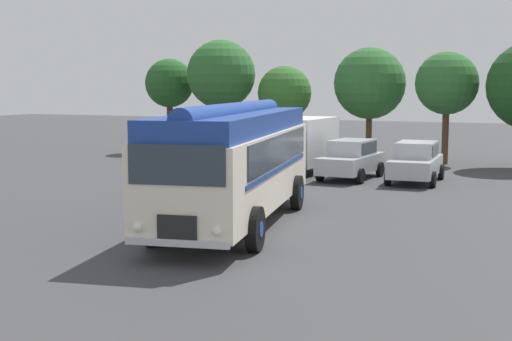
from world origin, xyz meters
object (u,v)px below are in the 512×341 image
Objects in this scene: car_near_left at (351,159)px; box_van at (297,144)px; car_mid_left at (416,162)px; vintage_bus at (235,159)px.

car_near_left is 2.68m from box_van.
vintage_bus is at bearing -105.04° from car_mid_left.
box_van is at bearing 101.51° from vintage_bus.
car_near_left is at bearing -8.48° from box_van.
box_van is (-2.34, 11.50, -0.53)m from vintage_bus.
car_mid_left is 0.73× the size of box_van.
box_van is (-2.60, 0.39, 0.52)m from car_near_left.
vintage_bus is at bearing -78.49° from box_van.
car_mid_left is 5.37m from box_van.
box_van reaches higher than car_mid_left.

